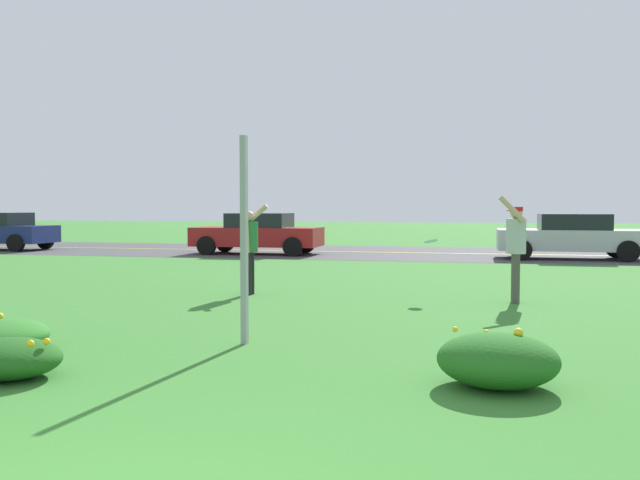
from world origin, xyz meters
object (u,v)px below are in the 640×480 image
person_catcher_red_cap_gray_shirt (516,244)px  person_thrower_green_shirt (249,245)px  car_red_center_right (258,233)px  car_silver_center_left (571,236)px  sign_post_near_path (244,240)px  frisbee_pale_blue (431,241)px

person_catcher_red_cap_gray_shirt → person_thrower_green_shirt: bearing=179.9°
person_catcher_red_cap_gray_shirt → car_red_center_right: 13.41m
car_silver_center_left → sign_post_near_path: bearing=-110.8°
person_thrower_green_shirt → person_catcher_red_cap_gray_shirt: size_ratio=0.92×
frisbee_pale_blue → car_silver_center_left: bearing=69.9°
frisbee_pale_blue → car_red_center_right: size_ratio=0.06×
person_thrower_green_shirt → car_silver_center_left: size_ratio=0.38×
sign_post_near_path → car_red_center_right: 15.77m
sign_post_near_path → frisbee_pale_blue: bearing=67.5°
person_thrower_green_shirt → frisbee_pale_blue: bearing=4.7°
frisbee_pale_blue → person_thrower_green_shirt: bearing=-175.3°
person_catcher_red_cap_gray_shirt → frisbee_pale_blue: size_ratio=7.31×
sign_post_near_path → person_thrower_green_shirt: size_ratio=1.47×
person_thrower_green_shirt → person_catcher_red_cap_gray_shirt: person_catcher_red_cap_gray_shirt is taller
sign_post_near_path → person_catcher_red_cap_gray_shirt: size_ratio=1.35×
sign_post_near_path → person_thrower_green_shirt: bearing=108.2°
person_catcher_red_cap_gray_shirt → frisbee_pale_blue: person_catcher_red_cap_gray_shirt is taller
frisbee_pale_blue → car_red_center_right: (-6.73, 10.32, -0.31)m
frisbee_pale_blue → car_red_center_right: car_red_center_right is taller
frisbee_pale_blue → car_silver_center_left: 10.99m
person_thrower_green_shirt → car_silver_center_left: 12.80m
frisbee_pale_blue → sign_post_near_path: bearing=-112.5°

